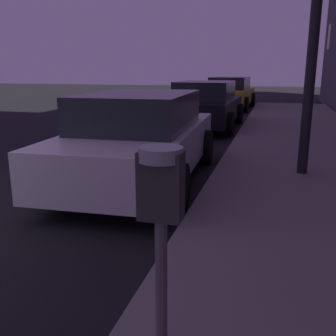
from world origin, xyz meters
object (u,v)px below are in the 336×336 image
(car_white, at_px, (140,138))
(car_yellow_cab, at_px, (230,93))
(car_black, at_px, (206,105))
(parking_meter, at_px, (161,219))

(car_white, height_order, car_yellow_cab, same)
(car_white, bearing_deg, car_black, 90.01)
(parking_meter, bearing_deg, car_black, 98.92)
(car_white, xyz_separation_m, car_black, (-0.00, 6.06, -0.01))
(parking_meter, xyz_separation_m, car_black, (-1.63, 10.39, -0.45))
(parking_meter, distance_m, car_white, 4.65)
(parking_meter, distance_m, car_black, 10.52)
(parking_meter, xyz_separation_m, car_white, (-1.63, 4.33, -0.44))
(car_white, height_order, car_black, same)
(car_white, distance_m, car_black, 6.06)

